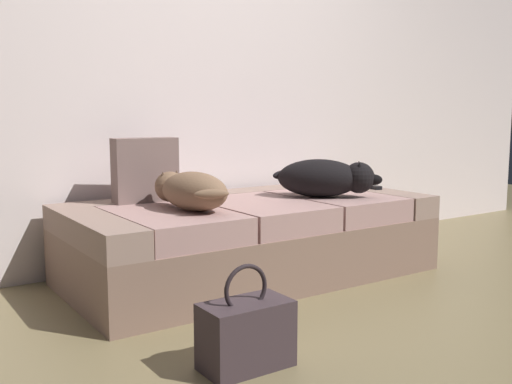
{
  "coord_description": "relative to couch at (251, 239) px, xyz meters",
  "views": [
    {
      "loc": [
        -1.76,
        -1.69,
        0.9
      ],
      "look_at": [
        0.0,
        0.91,
        0.48
      ],
      "focal_mm": 41.49,
      "sensor_mm": 36.0,
      "label": 1
    }
  ],
  "objects": [
    {
      "name": "ground_plane",
      "position": [
        0.0,
        -0.96,
        -0.21
      ],
      "size": [
        10.0,
        10.0,
        0.0
      ],
      "primitive_type": "plane",
      "color": "olive"
    },
    {
      "name": "back_wall",
      "position": [
        0.0,
        0.58,
        1.19
      ],
      "size": [
        6.4,
        0.1,
        2.8
      ],
      "primitive_type": "cube",
      "color": "silver",
      "rests_on": "ground"
    },
    {
      "name": "couch",
      "position": [
        0.0,
        0.0,
        0.0
      ],
      "size": [
        1.97,
        0.94,
        0.43
      ],
      "color": "#856757",
      "rests_on": "ground"
    },
    {
      "name": "dog_tan",
      "position": [
        -0.42,
        -0.1,
        0.31
      ],
      "size": [
        0.3,
        0.55,
        0.19
      ],
      "color": "brown",
      "rests_on": "couch"
    },
    {
      "name": "dog_dark",
      "position": [
        0.42,
        -0.13,
        0.32
      ],
      "size": [
        0.54,
        0.51,
        0.21
      ],
      "color": "black",
      "rests_on": "couch"
    },
    {
      "name": "tv_remote",
      "position": [
        0.9,
        -0.02,
        0.23
      ],
      "size": [
        0.07,
        0.16,
        0.02
      ],
      "primitive_type": "cube",
      "rotation": [
        0.0,
        0.0,
        -0.16
      ],
      "color": "black",
      "rests_on": "couch"
    },
    {
      "name": "throw_pillow",
      "position": [
        -0.49,
        0.27,
        0.38
      ],
      "size": [
        0.35,
        0.14,
        0.34
      ],
      "primitive_type": "cube",
      "rotation": [
        0.0,
        0.0,
        -0.06
      ],
      "color": "#79615B",
      "rests_on": "couch"
    },
    {
      "name": "handbag",
      "position": [
        -0.67,
        -0.97,
        -0.09
      ],
      "size": [
        0.32,
        0.18,
        0.38
      ],
      "color": "#3B2E33",
      "rests_on": "ground"
    }
  ]
}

